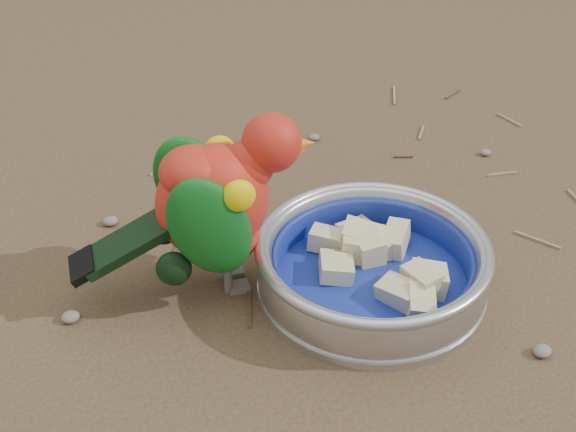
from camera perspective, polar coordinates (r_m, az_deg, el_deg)
name	(u,v)px	position (r m, az deg, el deg)	size (l,w,h in m)	color
ground	(315,303)	(0.84, 1.96, -6.21)	(60.00, 60.00, 0.00)	#4E3A27
food_bowl	(371,284)	(0.86, 5.92, -4.84)	(0.24, 0.24, 0.02)	#B2B2BA
bowl_wall	(373,262)	(0.84, 6.04, -3.26)	(0.24, 0.24, 0.04)	#B2B2BA
fruit_wedges	(372,267)	(0.84, 6.02, -3.63)	(0.15, 0.15, 0.03)	beige
lory_parrot	(218,212)	(0.81, -5.03, 0.27)	(0.11, 0.23, 0.19)	red
ground_debris	(301,244)	(0.92, 0.90, -2.03)	(0.90, 0.80, 0.01)	olive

